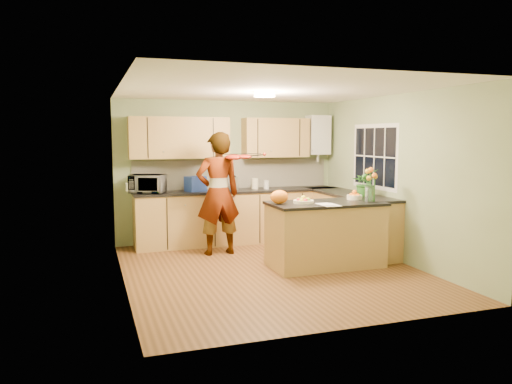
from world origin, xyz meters
name	(u,v)px	position (x,y,z in m)	size (l,w,h in m)	color
floor	(271,270)	(0.00, 0.00, 0.00)	(4.50, 4.50, 0.00)	#523217
ceiling	(272,90)	(0.00, 0.00, 2.50)	(4.00, 4.50, 0.02)	white
wall_back	(228,171)	(0.00, 2.25, 1.25)	(4.00, 0.02, 2.50)	gray
wall_front	(354,202)	(0.00, -2.25, 1.25)	(4.00, 0.02, 2.50)	gray
wall_left	(122,187)	(-2.00, 0.00, 1.25)	(0.02, 4.50, 2.50)	gray
wall_right	(396,178)	(2.00, 0.00, 1.25)	(0.02, 4.50, 2.50)	gray
back_counter	(238,216)	(0.10, 1.95, 0.47)	(3.64, 0.62, 0.94)	#AB8544
right_counter	(349,221)	(1.70, 0.85, 0.47)	(0.62, 2.24, 0.94)	#AB8544
splashback	(234,174)	(0.10, 2.23, 1.20)	(3.60, 0.02, 0.52)	white
upper_cabinets	(221,138)	(-0.18, 2.08, 1.85)	(3.20, 0.34, 0.70)	#AB8544
boiler	(318,135)	(1.70, 2.09, 1.90)	(0.40, 0.30, 0.86)	silver
window_right	(374,157)	(1.99, 0.60, 1.55)	(0.01, 1.30, 1.05)	silver
light_switch	(127,187)	(-1.99, -0.60, 1.30)	(0.02, 0.09, 0.09)	silver
ceiling_lamp	(265,94)	(0.00, 0.30, 2.46)	(0.30, 0.30, 0.07)	#FFEABF
peninsula_island	(325,234)	(0.82, -0.02, 0.47)	(1.63, 0.84, 0.94)	#AB8544
fruit_dish	(303,200)	(0.47, -0.02, 0.98)	(0.29, 0.29, 0.10)	#F6EBC4
orange_bowl	(354,196)	(1.37, 0.13, 0.99)	(0.23, 0.23, 0.13)	#F6EBC4
flower_vase	(370,178)	(1.42, -0.20, 1.29)	(0.29, 0.29, 0.53)	silver
orange_bag	(279,197)	(0.13, 0.03, 1.03)	(0.26, 0.22, 0.19)	orange
papers	(329,205)	(0.72, -0.32, 0.94)	(0.23, 0.32, 0.01)	white
violinist	(218,194)	(-0.46, 1.20, 0.97)	(0.71, 0.47, 1.94)	#E4B38C
violin	(234,157)	(-0.26, 0.98, 1.55)	(0.67, 0.27, 0.13)	#570A05
microwave	(148,184)	(-1.47, 1.94, 1.09)	(0.55, 0.37, 0.31)	silver
blue_box	(195,184)	(-0.66, 1.96, 1.07)	(0.32, 0.23, 0.26)	#213B99
kettle	(234,183)	(0.02, 1.95, 1.06)	(0.16, 0.16, 0.30)	silver
jar_cream	(255,184)	(0.43, 2.00, 1.03)	(0.12, 0.12, 0.19)	#F6EBC4
jar_white	(266,185)	(0.62, 1.92, 1.02)	(0.10, 0.10, 0.15)	silver
potted_plant	(364,183)	(1.70, 0.40, 1.15)	(0.38, 0.33, 0.42)	#2B6B23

